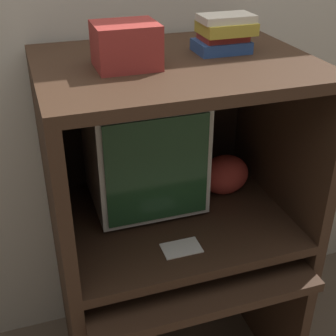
{
  "coord_description": "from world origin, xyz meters",
  "views": [
    {
      "loc": [
        -0.47,
        -1.02,
        1.77
      ],
      "look_at": [
        -0.02,
        0.34,
        0.97
      ],
      "focal_mm": 50.0,
      "sensor_mm": 36.0,
      "label": 1
    }
  ],
  "objects_px": {
    "keyboard": "(164,267)",
    "book_stack": "(224,34)",
    "crt_monitor": "(143,149)",
    "mouse": "(238,250)",
    "storage_box": "(126,45)",
    "snack_bag": "(225,175)"
  },
  "relations": [
    {
      "from": "book_stack",
      "to": "crt_monitor",
      "type": "bearing_deg",
      "value": 162.42
    },
    {
      "from": "mouse",
      "to": "storage_box",
      "type": "relative_size",
      "value": 0.33
    },
    {
      "from": "crt_monitor",
      "to": "book_stack",
      "type": "relative_size",
      "value": 2.41
    },
    {
      "from": "crt_monitor",
      "to": "storage_box",
      "type": "bearing_deg",
      "value": -119.4
    },
    {
      "from": "storage_box",
      "to": "crt_monitor",
      "type": "bearing_deg",
      "value": 60.6
    },
    {
      "from": "crt_monitor",
      "to": "storage_box",
      "type": "relative_size",
      "value": 2.36
    },
    {
      "from": "keyboard",
      "to": "book_stack",
      "type": "xyz_separation_m",
      "value": [
        0.28,
        0.21,
        0.73
      ]
    },
    {
      "from": "storage_box",
      "to": "keyboard",
      "type": "bearing_deg",
      "value": -66.23
    },
    {
      "from": "keyboard",
      "to": "mouse",
      "type": "height_order",
      "value": "mouse"
    },
    {
      "from": "crt_monitor",
      "to": "keyboard",
      "type": "xyz_separation_m",
      "value": [
        -0.02,
        -0.29,
        -0.32
      ]
    },
    {
      "from": "crt_monitor",
      "to": "book_stack",
      "type": "distance_m",
      "value": 0.5
    },
    {
      "from": "mouse",
      "to": "snack_bag",
      "type": "xyz_separation_m",
      "value": [
        0.05,
        0.25,
        0.17
      ]
    },
    {
      "from": "snack_bag",
      "to": "book_stack",
      "type": "relative_size",
      "value": 1.06
    },
    {
      "from": "snack_bag",
      "to": "storage_box",
      "type": "xyz_separation_m",
      "value": [
        -0.4,
        -0.11,
        0.57
      ]
    },
    {
      "from": "snack_bag",
      "to": "storage_box",
      "type": "distance_m",
      "value": 0.7
    },
    {
      "from": "mouse",
      "to": "book_stack",
      "type": "xyz_separation_m",
      "value": [
        -0.01,
        0.21,
        0.73
      ]
    },
    {
      "from": "crt_monitor",
      "to": "mouse",
      "type": "relative_size",
      "value": 7.04
    },
    {
      "from": "crt_monitor",
      "to": "storage_box",
      "type": "distance_m",
      "value": 0.45
    },
    {
      "from": "keyboard",
      "to": "storage_box",
      "type": "distance_m",
      "value": 0.76
    },
    {
      "from": "keyboard",
      "to": "storage_box",
      "type": "height_order",
      "value": "storage_box"
    },
    {
      "from": "mouse",
      "to": "crt_monitor",
      "type": "bearing_deg",
      "value": 132.84
    },
    {
      "from": "keyboard",
      "to": "storage_box",
      "type": "xyz_separation_m",
      "value": [
        -0.07,
        0.15,
        0.74
      ]
    }
  ]
}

